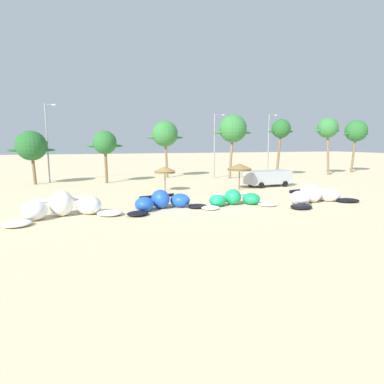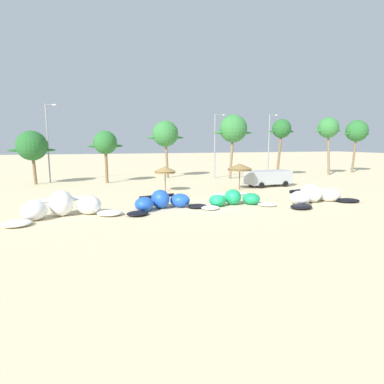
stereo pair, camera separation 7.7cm
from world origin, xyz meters
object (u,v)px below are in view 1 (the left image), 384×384
at_px(kite_center, 314,196).
at_px(palm_left_of_gap, 165,134).
at_px(beach_umbrella_near_van, 165,170).
at_px(lamppost_east_center, 269,142).
at_px(kite_far_left, 63,207).
at_px(kite_left, 163,202).
at_px(parked_van, 267,177).
at_px(palm_right, 356,131).
at_px(palm_left, 105,143).
at_px(beach_umbrella_middle, 240,167).
at_px(palm_center_left, 233,129).
at_px(kite_left_of_center, 235,199).
at_px(palm_leftmost, 31,146).
at_px(lamppost_west, 48,140).
at_px(lamppost_west_center, 215,143).
at_px(palm_center_right, 281,130).
at_px(palm_right_of_gap, 328,128).

height_order(kite_center, palm_left_of_gap, palm_left_of_gap).
distance_m(beach_umbrella_near_van, lamppost_east_center, 21.17).
relative_size(kite_far_left, kite_left, 1.14).
distance_m(parked_van, palm_right, 27.16).
height_order(kite_center, palm_left, palm_left).
height_order(kite_center, beach_umbrella_near_van, beach_umbrella_near_van).
distance_m(beach_umbrella_middle, palm_left_of_gap, 15.79).
height_order(kite_left, palm_center_left, palm_center_left).
height_order(kite_left_of_center, palm_leftmost, palm_leftmost).
distance_m(kite_far_left, kite_center, 19.91).
bearing_deg(palm_left_of_gap, palm_left, -156.10).
xyz_separation_m(kite_far_left, kite_center, (19.88, -1.05, -0.10)).
xyz_separation_m(kite_far_left, lamppost_east_center, (28.01, 19.41, 4.40)).
bearing_deg(lamppost_west, lamppost_east_center, -4.26).
bearing_deg(kite_left_of_center, lamppost_east_center, 52.14).
bearing_deg(lamppost_west, palm_left, -23.03).
distance_m(kite_center, beach_umbrella_middle, 9.55).
bearing_deg(palm_center_left, palm_left, 178.98).
distance_m(kite_left_of_center, lamppost_east_center, 24.85).
xyz_separation_m(parked_van, palm_center_left, (-0.08, 9.12, 5.81)).
distance_m(kite_left_of_center, lamppost_west_center, 21.20).
bearing_deg(lamppost_east_center, beach_umbrella_middle, -132.86).
height_order(beach_umbrella_middle, lamppost_west_center, lamppost_west_center).
xyz_separation_m(parked_van, palm_right, (23.94, 11.43, 5.83)).
xyz_separation_m(parked_van, palm_center_right, (7.52, 8.86, 5.80)).
distance_m(kite_left_of_center, palm_center_right, 25.14).
distance_m(palm_center_left, lamppost_west_center, 3.07).
bearing_deg(kite_left_of_center, palm_right_of_gap, 36.56).
relative_size(beach_umbrella_near_van, lamppost_west, 0.27).
distance_m(beach_umbrella_middle, lamppost_east_center, 15.81).
height_order(palm_leftmost, palm_right, palm_right).
relative_size(beach_umbrella_near_van, palm_leftmost, 0.41).
xyz_separation_m(palm_left_of_gap, lamppost_west, (-15.35, -0.97, -0.82)).
xyz_separation_m(beach_umbrella_middle, lamppost_west_center, (2.13, 11.81, 2.56)).
bearing_deg(kite_far_left, palm_center_right, 32.01).
bearing_deg(palm_right_of_gap, lamppost_west_center, 175.41).
distance_m(palm_leftmost, palm_right_of_gap, 41.87).
distance_m(palm_leftmost, lamppost_east_center, 32.19).
height_order(palm_center_right, palm_right, palm_right).
bearing_deg(kite_center, kite_left_of_center, 170.26).
height_order(parked_van, lamppost_east_center, lamppost_east_center).
bearing_deg(lamppost_west, beach_umbrella_middle, -34.66).
bearing_deg(palm_right_of_gap, palm_left, 179.18).
relative_size(beach_umbrella_near_van, palm_left, 0.40).
height_order(kite_left, palm_center_right, palm_center_right).
height_order(palm_left_of_gap, palm_right_of_gap, palm_right_of_gap).
xyz_separation_m(palm_left, lamppost_east_center, (23.70, 0.59, 0.11)).
xyz_separation_m(parked_van, palm_leftmost, (-25.86, 10.78, 3.55)).
bearing_deg(lamppost_west_center, kite_far_left, -134.63).
height_order(palm_center_right, lamppost_west_center, lamppost_west_center).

